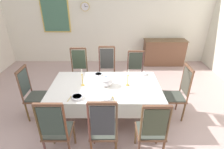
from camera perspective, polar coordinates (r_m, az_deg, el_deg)
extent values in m
cube|color=#BB9F9A|center=(3.90, -2.08, -13.69)|extent=(7.06, 6.20, 0.04)
cube|color=white|center=(6.16, -1.35, 18.24)|extent=(7.06, 0.08, 3.15)
cylinder|color=brown|center=(3.47, -19.45, -13.41)|extent=(0.07, 0.07, 0.73)
cylinder|color=brown|center=(3.39, 14.94, -13.73)|extent=(0.07, 0.07, 0.73)
cylinder|color=brown|center=(4.25, -15.39, -4.61)|extent=(0.07, 0.07, 0.73)
cylinder|color=brown|center=(4.19, 11.74, -4.68)|extent=(0.07, 0.07, 0.73)
cube|color=brown|center=(3.50, -2.26, -4.68)|extent=(2.05, 1.09, 0.08)
cube|color=brown|center=(3.47, -2.27, -3.91)|extent=(2.17, 1.21, 0.03)
cube|color=white|center=(3.46, -2.28, -3.67)|extent=(2.19, 1.23, 0.00)
cube|color=white|center=(3.05, -2.64, -12.11)|extent=(2.19, 0.00, 0.31)
cube|color=white|center=(4.07, -1.94, -1.19)|extent=(2.19, 0.00, 0.31)
cube|color=white|center=(3.75, -19.18, -5.55)|extent=(0.00, 1.23, 0.31)
cube|color=white|center=(3.67, 15.10, -5.67)|extent=(0.00, 1.23, 0.31)
cylinder|color=brown|center=(3.35, -19.13, -18.09)|extent=(0.04, 0.04, 0.46)
cylinder|color=brown|center=(3.26, -12.44, -18.66)|extent=(0.04, 0.04, 0.46)
cube|color=brown|center=(3.01, -17.32, -17.54)|extent=(0.44, 0.42, 0.03)
cube|color=#42473E|center=(2.99, -17.39, -17.20)|extent=(0.40, 0.38, 0.02)
cylinder|color=brown|center=(2.72, -23.48, -14.69)|extent=(0.03, 0.03, 0.66)
cylinder|color=brown|center=(2.60, -15.27, -15.42)|extent=(0.03, 0.03, 0.66)
cube|color=#3D4A41|center=(2.63, -19.59, -14.55)|extent=(0.34, 0.02, 0.50)
cube|color=brown|center=(2.45, -20.67, -9.34)|extent=(0.40, 0.04, 0.04)
cylinder|color=brown|center=(4.44, -8.64, -4.40)|extent=(0.04, 0.04, 0.46)
cylinder|color=brown|center=(4.51, -13.43, -4.33)|extent=(0.04, 0.04, 0.46)
cylinder|color=brown|center=(4.75, -8.06, -2.13)|extent=(0.04, 0.04, 0.46)
cylinder|color=brown|center=(4.81, -12.54, -2.10)|extent=(0.04, 0.04, 0.46)
cube|color=brown|center=(4.51, -10.93, -0.53)|extent=(0.44, 0.42, 0.03)
cube|color=#42473E|center=(4.50, -10.96, -0.26)|extent=(0.40, 0.38, 0.02)
cylinder|color=brown|center=(4.50, -8.46, 4.51)|extent=(0.03, 0.03, 0.67)
cylinder|color=brown|center=(4.57, -13.31, 4.43)|extent=(0.03, 0.03, 0.67)
cube|color=#3E4E3A|center=(4.52, -10.94, 4.86)|extent=(0.34, 0.02, 0.51)
cube|color=brown|center=(4.42, -11.29, 8.48)|extent=(0.40, 0.04, 0.04)
cylinder|color=brown|center=(3.20, -6.09, -18.97)|extent=(0.04, 0.04, 0.46)
cylinder|color=brown|center=(3.19, 1.12, -19.07)|extent=(0.04, 0.04, 0.46)
cube|color=brown|center=(2.89, -2.74, -18.29)|extent=(0.44, 0.42, 0.03)
cube|color=#42473E|center=(2.87, -2.76, -17.95)|extent=(0.40, 0.38, 0.02)
cylinder|color=brown|center=(2.53, -7.71, -15.65)|extent=(0.03, 0.03, 0.68)
cylinder|color=brown|center=(2.51, 1.51, -15.78)|extent=(0.03, 0.03, 0.68)
cube|color=#404144|center=(2.49, -3.14, -15.19)|extent=(0.34, 0.02, 0.51)
cube|color=brown|center=(2.29, -3.33, -9.56)|extent=(0.40, 0.04, 0.04)
cylinder|color=brown|center=(4.39, 0.77, -4.45)|extent=(0.04, 0.04, 0.46)
cylinder|color=brown|center=(4.40, -4.20, -4.44)|extent=(0.04, 0.04, 0.46)
cylinder|color=brown|center=(4.70, 0.71, -2.15)|extent=(0.04, 0.04, 0.46)
cylinder|color=brown|center=(4.71, -3.91, -2.14)|extent=(0.04, 0.04, 0.46)
cube|color=brown|center=(4.43, -1.70, -0.54)|extent=(0.44, 0.42, 0.03)
cube|color=#42473E|center=(4.42, -1.71, -0.26)|extent=(0.40, 0.38, 0.02)
cylinder|color=brown|center=(4.44, 0.82, 4.81)|extent=(0.03, 0.03, 0.71)
cylinder|color=brown|center=(4.45, -4.22, 4.79)|extent=(0.03, 0.03, 0.71)
cube|color=#41413F|center=(4.43, -1.71, 5.23)|extent=(0.34, 0.02, 0.54)
cube|color=brown|center=(4.32, -1.77, 9.17)|extent=(0.40, 0.04, 0.04)
cylinder|color=brown|center=(3.21, 7.90, -18.90)|extent=(0.04, 0.04, 0.46)
cylinder|color=brown|center=(3.29, 14.84, -18.48)|extent=(0.04, 0.04, 0.46)
cube|color=brown|center=(2.95, 12.51, -17.91)|extent=(0.44, 0.42, 0.03)
cube|color=#42473E|center=(2.93, 12.56, -17.57)|extent=(0.40, 0.38, 0.02)
cylinder|color=brown|center=(2.56, 9.67, -16.05)|extent=(0.03, 0.03, 0.62)
cylinder|color=brown|center=(2.65, 18.33, -15.49)|extent=(0.03, 0.03, 0.62)
cube|color=#474C38|center=(2.58, 14.16, -15.30)|extent=(0.34, 0.02, 0.47)
cube|color=brown|center=(2.40, 14.91, -10.37)|extent=(0.40, 0.04, 0.04)
cylinder|color=brown|center=(4.46, 10.34, -4.38)|extent=(0.04, 0.04, 0.46)
cylinder|color=brown|center=(4.41, 5.46, -4.43)|extent=(0.04, 0.04, 0.46)
cylinder|color=brown|center=(4.77, 9.64, -2.12)|extent=(0.04, 0.04, 0.46)
cylinder|color=brown|center=(4.72, 5.09, -2.14)|extent=(0.04, 0.04, 0.46)
cube|color=brown|center=(4.47, 7.82, -0.54)|extent=(0.44, 0.42, 0.03)
cube|color=#42473E|center=(4.46, 7.84, -0.26)|extent=(0.40, 0.38, 0.02)
cylinder|color=brown|center=(4.54, 10.22, 4.05)|extent=(0.03, 0.03, 0.59)
cylinder|color=brown|center=(4.48, 5.30, 4.10)|extent=(0.03, 0.03, 0.59)
cube|color=#3A4237|center=(4.49, 7.80, 4.42)|extent=(0.34, 0.02, 0.45)
cube|color=brown|center=(4.40, 8.02, 7.64)|extent=(0.40, 0.04, 0.04)
cylinder|color=brown|center=(4.15, -19.71, -8.38)|extent=(0.04, 0.04, 0.46)
cylinder|color=brown|center=(3.87, -21.44, -11.61)|extent=(0.04, 0.04, 0.46)
cylinder|color=brown|center=(4.28, -24.30, -8.11)|extent=(0.04, 0.04, 0.46)
cylinder|color=brown|center=(4.01, -26.33, -11.19)|extent=(0.04, 0.04, 0.46)
cube|color=brown|center=(3.94, -23.58, -6.92)|extent=(0.42, 0.44, 0.03)
cube|color=#42473E|center=(3.93, -23.65, -6.62)|extent=(0.38, 0.40, 0.02)
cylinder|color=brown|center=(4.01, -25.94, -1.30)|extent=(0.03, 0.03, 0.64)
cylinder|color=brown|center=(3.71, -28.30, -4.16)|extent=(0.03, 0.03, 0.64)
cube|color=#3A4641|center=(3.84, -27.17, -2.27)|extent=(0.02, 0.34, 0.48)
cube|color=brown|center=(3.73, -28.09, 1.58)|extent=(0.04, 0.40, 0.04)
cylinder|color=brown|center=(3.78, 17.47, -11.89)|extent=(0.04, 0.04, 0.46)
cylinder|color=brown|center=(4.06, 16.02, -8.55)|extent=(0.04, 0.04, 0.46)
cylinder|color=brown|center=(3.90, 22.62, -11.51)|extent=(0.04, 0.04, 0.46)
cylinder|color=brown|center=(4.18, 20.82, -8.32)|extent=(0.04, 0.04, 0.46)
cube|color=brown|center=(3.84, 19.79, -7.10)|extent=(0.42, 0.44, 0.03)
cube|color=#42473E|center=(3.82, 19.85, -6.80)|extent=(0.38, 0.40, 0.02)
cylinder|color=brown|center=(3.58, 24.46, -4.09)|extent=(0.03, 0.03, 0.67)
cylinder|color=brown|center=(3.89, 22.35, -1.13)|extent=(0.03, 0.03, 0.67)
cube|color=#454237|center=(3.72, 23.45, -2.10)|extent=(0.02, 0.34, 0.51)
cube|color=brown|center=(3.59, 24.33, 2.09)|extent=(0.04, 0.40, 0.04)
cylinder|color=white|center=(3.46, -1.96, -3.50)|extent=(0.14, 0.14, 0.02)
ellipsoid|color=white|center=(3.42, -1.98, -2.52)|extent=(0.26, 0.26, 0.12)
ellipsoid|color=white|center=(3.39, -2.00, -1.51)|extent=(0.23, 0.23, 0.09)
sphere|color=#345981|center=(3.36, -2.01, -0.75)|extent=(0.03, 0.03, 0.03)
cylinder|color=gold|center=(3.50, -9.65, -3.48)|extent=(0.07, 0.07, 0.02)
cylinder|color=gold|center=(3.44, -9.81, -1.71)|extent=(0.02, 0.02, 0.23)
cone|color=gold|center=(3.39, -9.97, 0.09)|extent=(0.04, 0.04, 0.02)
cylinder|color=silver|center=(3.36, -10.05, 1.00)|extent=(0.02, 0.02, 0.10)
cylinder|color=gold|center=(3.47, 5.16, -3.52)|extent=(0.07, 0.07, 0.02)
cylinder|color=gold|center=(3.41, 5.24, -1.83)|extent=(0.02, 0.02, 0.22)
cone|color=gold|center=(3.36, 5.33, -0.12)|extent=(0.04, 0.04, 0.02)
cylinder|color=silver|center=(3.33, 5.37, 0.80)|extent=(0.02, 0.02, 0.10)
cylinder|color=white|center=(3.06, -1.97, -7.80)|extent=(0.20, 0.20, 0.04)
cylinder|color=white|center=(3.06, -1.97, -7.71)|extent=(0.16, 0.16, 0.03)
torus|color=#345981|center=(3.05, -1.97, -7.54)|extent=(0.19, 0.19, 0.01)
cylinder|color=white|center=(3.13, -11.49, -7.42)|extent=(0.20, 0.20, 0.05)
cylinder|color=white|center=(3.13, -11.50, -7.31)|extent=(0.16, 0.16, 0.03)
torus|color=#345981|center=(3.12, -11.53, -7.10)|extent=(0.19, 0.19, 0.01)
cylinder|color=white|center=(3.85, -4.53, -0.01)|extent=(0.17, 0.17, 0.04)
cylinder|color=white|center=(3.84, -4.54, 0.07)|extent=(0.14, 0.14, 0.03)
torus|color=#345981|center=(3.84, -4.54, 0.22)|extent=(0.16, 0.16, 0.01)
cylinder|color=white|center=(3.94, 10.51, 0.23)|extent=(0.15, 0.15, 0.04)
cylinder|color=white|center=(3.93, 10.51, 0.30)|extent=(0.13, 0.13, 0.03)
torus|color=#345981|center=(3.93, 10.53, 0.44)|extent=(0.15, 0.15, 0.01)
cube|color=gold|center=(3.04, 0.63, -8.42)|extent=(0.04, 0.14, 0.00)
ellipsoid|color=gold|center=(3.10, 0.23, -7.51)|extent=(0.03, 0.05, 0.01)
cube|color=gold|center=(3.14, -14.08, -7.99)|extent=(0.05, 0.14, 0.00)
ellipsoid|color=gold|center=(3.20, -13.38, -7.14)|extent=(0.03, 0.05, 0.01)
cube|color=brown|center=(6.41, 16.81, 6.93)|extent=(1.40, 0.44, 0.88)
cube|color=brown|center=(6.27, 17.37, 10.80)|extent=(1.44, 0.48, 0.02)
cube|color=brown|center=(6.72, 19.20, 7.50)|extent=(0.59, 0.01, 0.70)
cube|color=brown|center=(6.52, 13.33, 7.72)|extent=(0.59, 0.01, 0.70)
cylinder|color=#D1B251|center=(6.11, -8.93, 21.40)|extent=(0.29, 0.05, 0.29)
cylinder|color=white|center=(6.08, -8.97, 21.37)|extent=(0.26, 0.01, 0.26)
cube|color=black|center=(6.08, -9.00, 21.66)|extent=(0.01, 0.00, 0.07)
cube|color=black|center=(6.07, -8.59, 21.38)|extent=(0.10, 0.00, 0.01)
cube|color=#D1B251|center=(6.37, -18.31, 18.52)|extent=(0.94, 0.04, 1.21)
cube|color=#46725B|center=(6.35, -18.36, 18.49)|extent=(0.86, 0.01, 1.13)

